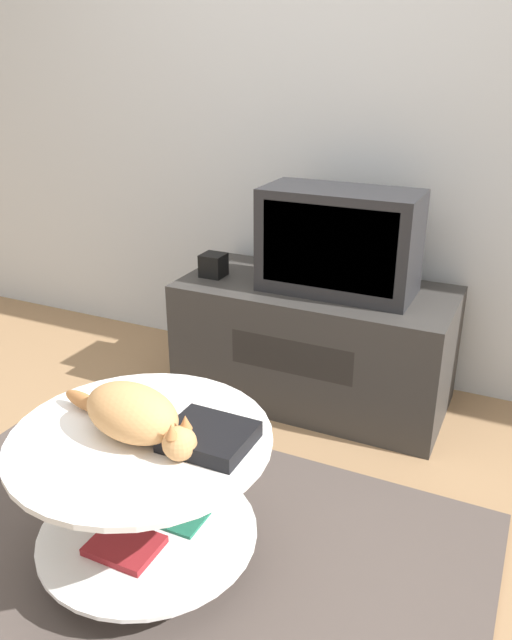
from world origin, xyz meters
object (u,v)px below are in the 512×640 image
(tv, at_px, (339,241))
(dvd_box, at_px, (209,437))
(speaker, at_px, (213,265))
(cat, at_px, (134,414))

(tv, xyz_separation_m, dvd_box, (0.02, -1.14, -0.26))
(speaker, xyz_separation_m, cat, (0.38, -1.14, -0.05))
(dvd_box, distance_m, cat, 0.22)
(dvd_box, bearing_deg, speaker, 118.38)
(speaker, bearing_deg, dvd_box, -61.62)
(tv, bearing_deg, dvd_box, -88.93)
(tv, bearing_deg, cat, -98.67)
(cat, bearing_deg, speaker, 120.47)
(tv, distance_m, cat, 1.23)
(speaker, height_order, dvd_box, speaker)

